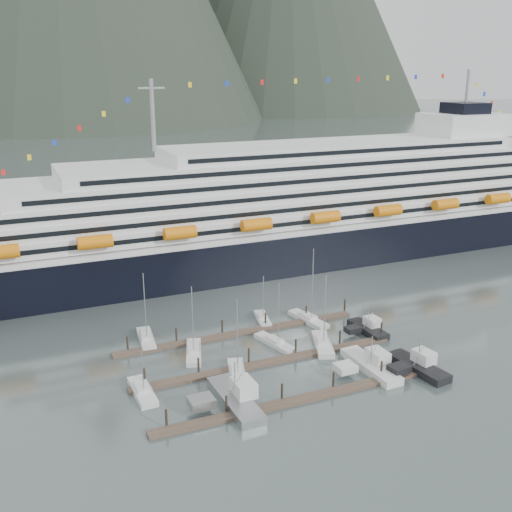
% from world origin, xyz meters
% --- Properties ---
extents(ground, '(1600.00, 1600.00, 0.00)m').
position_xyz_m(ground, '(0.00, 0.00, 0.00)').
color(ground, '#4B5858').
rests_on(ground, ground).
extents(cruise_ship, '(210.00, 30.40, 50.30)m').
position_xyz_m(cruise_ship, '(30.03, 54.94, 12.04)').
color(cruise_ship, black).
rests_on(cruise_ship, ground).
extents(dock_near, '(48.18, 2.28, 3.20)m').
position_xyz_m(dock_near, '(-4.93, -9.95, 0.31)').
color(dock_near, '#403329').
rests_on(dock_near, ground).
extents(dock_mid, '(48.18, 2.28, 3.20)m').
position_xyz_m(dock_mid, '(-4.93, 3.05, 0.31)').
color(dock_mid, '#403329').
rests_on(dock_mid, ground).
extents(dock_far, '(48.18, 2.28, 3.20)m').
position_xyz_m(dock_far, '(-4.93, 16.05, 0.31)').
color(dock_far, '#403329').
rests_on(dock_far, ground).
extents(sailboat_a, '(2.90, 9.37, 12.00)m').
position_xyz_m(sailboat_a, '(-27.00, 1.52, 0.42)').
color(sailboat_a, '#BDBDBD').
rests_on(sailboat_a, ground).
extents(sailboat_b, '(5.38, 10.03, 13.66)m').
position_xyz_m(sailboat_b, '(-15.54, 11.30, 0.42)').
color(sailboat_b, '#BDBDBD').
rests_on(sailboat_b, ground).
extents(sailboat_c, '(5.23, 9.83, 14.37)m').
position_xyz_m(sailboat_c, '(-11.35, 1.02, 0.43)').
color(sailboat_c, '#BDBDBD').
rests_on(sailboat_c, ground).
extents(sailboat_d, '(4.67, 9.96, 12.74)m').
position_xyz_m(sailboat_d, '(-0.73, 9.10, 0.40)').
color(sailboat_d, '#BDBDBD').
rests_on(sailboat_d, ground).
extents(sailboat_e, '(3.46, 9.82, 14.15)m').
position_xyz_m(sailboat_e, '(-21.96, 19.99, 0.42)').
color(sailboat_e, '#BDBDBD').
rests_on(sailboat_e, ground).
extents(sailboat_f, '(3.94, 8.10, 10.18)m').
position_xyz_m(sailboat_f, '(1.68, 19.99, 0.38)').
color(sailboat_f, '#BDBDBD').
rests_on(sailboat_f, ground).
extents(sailboat_g, '(4.46, 10.59, 15.94)m').
position_xyz_m(sailboat_g, '(9.93, 16.04, 0.43)').
color(sailboat_g, '#BDBDBD').
rests_on(sailboat_g, ground).
extents(sailboat_h, '(6.32, 10.40, 14.64)m').
position_xyz_m(sailboat_h, '(6.95, 4.96, 0.44)').
color(sailboat_h, '#BDBDBD').
rests_on(sailboat_h, ground).
extents(trawler_a, '(10.24, 14.23, 7.80)m').
position_xyz_m(trawler_a, '(-15.01, -6.87, 0.97)').
color(trawler_a, gray).
rests_on(trawler_a, ground).
extents(trawler_c, '(9.49, 13.48, 6.82)m').
position_xyz_m(trawler_c, '(9.89, -5.83, 0.88)').
color(trawler_c, '#BDBDBD').
rests_on(trawler_c, ground).
extents(trawler_d, '(8.96, 12.05, 6.94)m').
position_xyz_m(trawler_d, '(17.01, -9.28, 0.89)').
color(trawler_d, black).
rests_on(trawler_d, ground).
extents(trawler_e, '(7.35, 9.64, 6.08)m').
position_xyz_m(trawler_e, '(17.89, 7.01, 0.81)').
color(trawler_e, black).
rests_on(trawler_e, ground).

